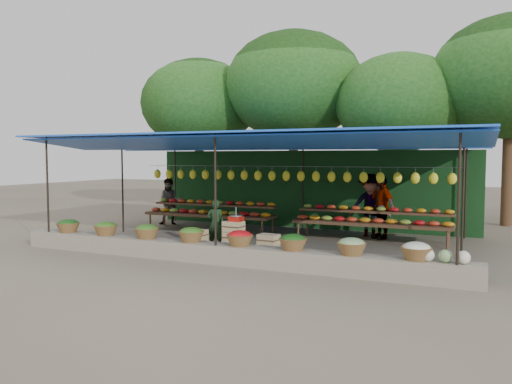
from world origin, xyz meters
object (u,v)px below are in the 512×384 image
at_px(weighing_scale, 236,218).
at_px(blue_crate_back, 58,236).
at_px(vendor_seated, 216,224).
at_px(crate_counter, 233,240).
at_px(blue_crate_front, 115,241).

height_order(weighing_scale, blue_crate_back, weighing_scale).
height_order(vendor_seated, blue_crate_back, vendor_seated).
distance_m(vendor_seated, blue_crate_back, 4.51).
distance_m(crate_counter, weighing_scale, 0.55).
bearing_deg(blue_crate_front, weighing_scale, -5.94).
relative_size(crate_counter, blue_crate_back, 4.67).
height_order(weighing_scale, vendor_seated, vendor_seated).
xyz_separation_m(vendor_seated, blue_crate_back, (-4.40, -0.86, -0.47)).
bearing_deg(blue_crate_front, vendor_seated, 4.72).
bearing_deg(crate_counter, vendor_seated, 149.74).
distance_m(vendor_seated, blue_crate_front, 2.67).
distance_m(weighing_scale, vendor_seated, 0.90).
bearing_deg(vendor_seated, blue_crate_back, -0.92).
bearing_deg(weighing_scale, crate_counter, -180.00).
bearing_deg(weighing_scale, vendor_seated, 152.97).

